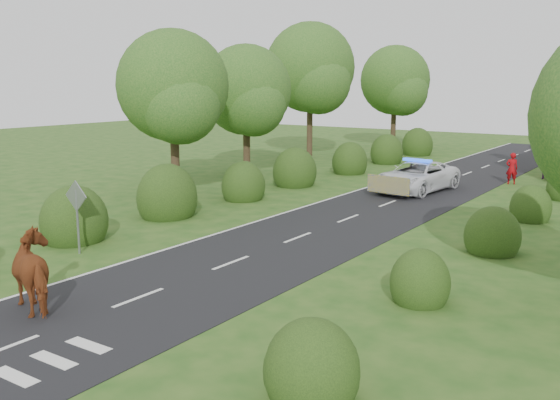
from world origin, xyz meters
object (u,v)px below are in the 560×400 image
Objects in this scene: cow at (40,277)px; pedestrian_purple at (546,165)px; police_van at (416,177)px; pedestrian_red at (512,168)px; road_sign at (77,206)px.

cow is 31.11m from pedestrian_purple.
cow is at bearing -86.93° from police_van.
pedestrian_red is at bearing -175.74° from cow.
pedestrian_purple is (9.57, 26.57, -0.80)m from road_sign.
cow is at bearing 54.77° from pedestrian_red.
road_sign reaches higher than police_van.
road_sign is 0.42× the size of police_van.
road_sign is 24.87m from pedestrian_red.
pedestrian_red is at bearing 62.87° from police_van.
road_sign is at bearing 45.22° from pedestrian_red.
road_sign is at bearing 87.46° from pedestrian_purple.
cow is at bearing 95.99° from pedestrian_purple.
pedestrian_red reaches higher than pedestrian_purple.
road_sign is at bearing -124.10° from cow.
road_sign reaches higher than pedestrian_purple.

